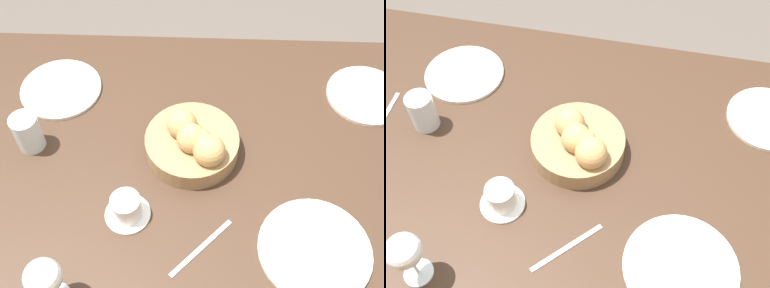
{
  "view_description": "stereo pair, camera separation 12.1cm",
  "coord_description": "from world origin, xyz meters",
  "views": [
    {
      "loc": [
        -0.02,
        0.69,
        1.75
      ],
      "look_at": [
        0.01,
        -0.02,
        0.77
      ],
      "focal_mm": 45.0,
      "sensor_mm": 36.0,
      "label": 1
    },
    {
      "loc": [
        -0.14,
        0.68,
        1.75
      ],
      "look_at": [
        0.01,
        -0.02,
        0.77
      ],
      "focal_mm": 45.0,
      "sensor_mm": 36.0,
      "label": 2
    }
  ],
  "objects": [
    {
      "name": "coffee_cup",
      "position": [
        0.15,
        0.16,
        0.77
      ],
      "size": [
        0.11,
        0.11,
        0.07
      ],
      "color": "white",
      "rests_on": "dining_table"
    },
    {
      "name": "plate_near_left",
      "position": [
        -0.47,
        -0.23,
        0.75
      ],
      "size": [
        0.22,
        0.22,
        0.01
      ],
      "color": "silver",
      "rests_on": "dining_table"
    },
    {
      "name": "plate_near_right",
      "position": [
        0.39,
        -0.22,
        0.75
      ],
      "size": [
        0.23,
        0.23,
        0.01
      ],
      "color": "silver",
      "rests_on": "dining_table"
    },
    {
      "name": "knife_silver",
      "position": [
        -0.02,
        0.24,
        0.74
      ],
      "size": [
        0.14,
        0.14,
        0.0
      ],
      "color": "#B7B7BC",
      "rests_on": "dining_table"
    },
    {
      "name": "wine_glass",
      "position": [
        0.28,
        0.37,
        0.85
      ],
      "size": [
        0.08,
        0.08,
        0.16
      ],
      "color": "silver",
      "rests_on": "dining_table"
    },
    {
      "name": "plate_far_center",
      "position": [
        -0.27,
        0.24,
        0.75
      ],
      "size": [
        0.25,
        0.25,
        0.01
      ],
      "color": "silver",
      "rests_on": "dining_table"
    },
    {
      "name": "water_tumbler",
      "position": [
        0.42,
        -0.03,
        0.79
      ],
      "size": [
        0.07,
        0.07,
        0.1
      ],
      "color": "silver",
      "rests_on": "dining_table"
    },
    {
      "name": "dining_table",
      "position": [
        0.0,
        0.0,
        0.66
      ],
      "size": [
        1.58,
        0.91,
        0.74
      ],
      "color": "#3D281C",
      "rests_on": "ground_plane"
    },
    {
      "name": "spoon_coffee",
      "position": [
        0.55,
        -0.04,
        0.74
      ],
      "size": [
        0.01,
        0.14,
        0.0
      ],
      "color": "#B7B7BC",
      "rests_on": "dining_table"
    },
    {
      "name": "bread_basket",
      "position": [
        0.01,
        -0.02,
        0.79
      ],
      "size": [
        0.24,
        0.24,
        0.12
      ],
      "color": "#99754C",
      "rests_on": "dining_table"
    },
    {
      "name": "ground_plane",
      "position": [
        0.0,
        0.0,
        0.0
      ],
      "size": [
        10.0,
        10.0,
        0.0
      ],
      "primitive_type": "plane",
      "color": "#564C44"
    }
  ]
}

